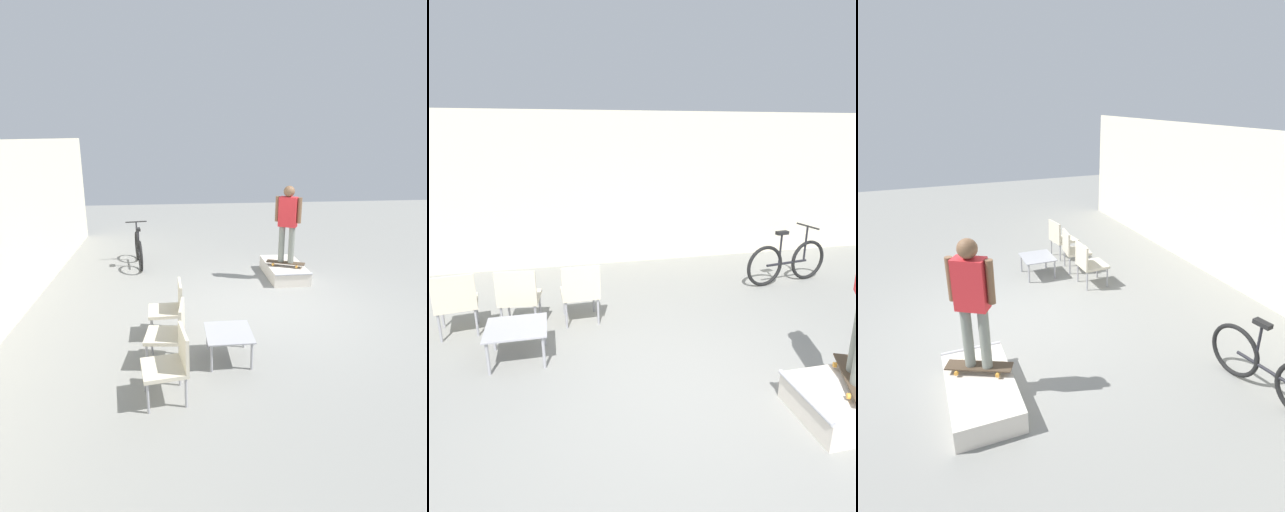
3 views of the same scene
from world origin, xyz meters
The scene contains 10 objects.
ground_plane centered at (0.00, 0.00, 0.00)m, with size 24.00×24.00×0.00m, color gray.
house_wall_back centered at (0.00, 4.46, 1.50)m, with size 12.00×0.06×3.00m.
skate_ramp_box centered at (1.63, -0.73, 0.15)m, with size 1.47×0.80×0.32m.
skateboard_on_ramp centered at (1.46, -0.71, 0.38)m, with size 0.54×0.84×0.07m.
person_skater centered at (1.46, -0.71, 1.37)m, with size 0.37×0.50×1.67m.
coffee_table centered at (-1.72, 1.01, 0.37)m, with size 0.70×0.65×0.42m.
patio_chair_left centered at (-2.52, 1.82, 0.50)m, with size 0.59×0.59×0.88m.
patio_chair_center centered at (-1.73, 1.82, 0.50)m, with size 0.57×0.57×0.88m.
patio_chair_right centered at (-0.90, 1.81, 0.50)m, with size 0.54×0.54×0.88m.
bicycle centered at (2.82, 2.59, 0.39)m, with size 1.68×0.52×1.02m.
Camera 3 is at (5.71, -1.14, 3.49)m, focal length 28.00 mm.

